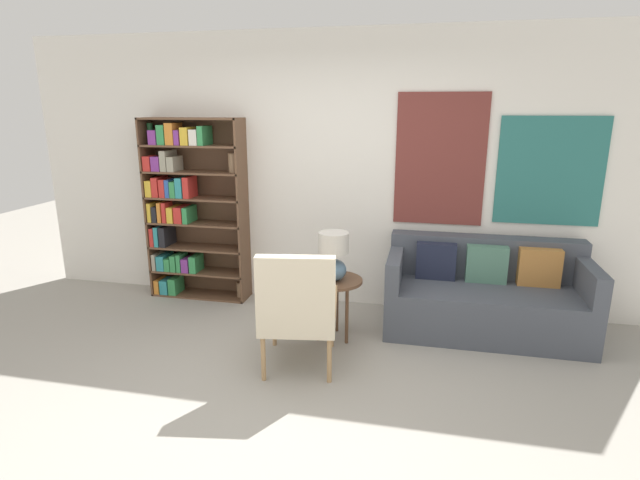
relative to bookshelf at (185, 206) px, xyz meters
The scene contains 7 objects.
ground_plane 2.58m from the bookshelf, 50.94° to the right, with size 14.00×14.00×0.00m, color #9E998E.
wall_back 1.61m from the bookshelf, ahead, with size 6.40×0.08×2.70m.
bookshelf is the anchor object (origin of this frame).
armchair 2.09m from the bookshelf, 40.35° to the right, with size 0.67×0.73×0.97m.
couch 3.11m from the bookshelf, ahead, with size 1.75×0.81×0.82m.
side_table 1.93m from the bookshelf, 22.49° to the right, with size 0.49×0.49×0.55m.
table_lamp 1.88m from the bookshelf, 23.25° to the right, with size 0.26×0.26×0.42m.
Camera 1 is at (0.97, -2.85, 1.99)m, focal length 28.00 mm.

